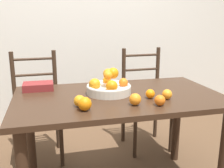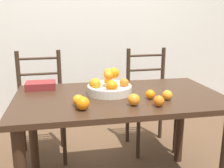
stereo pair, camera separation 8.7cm
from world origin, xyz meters
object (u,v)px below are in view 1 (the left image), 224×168
orange_loose_1 (167,94)px  orange_loose_3 (80,101)px  orange_loose_5 (150,94)px  book_stack (38,86)px  chair_right (145,101)px  orange_loose_0 (85,104)px  chair_left (37,109)px  fruit_bowl (109,86)px  orange_loose_4 (135,99)px  orange_loose_2 (160,100)px

orange_loose_1 → orange_loose_3: size_ratio=0.93×
orange_loose_5 → book_stack: 0.84m
chair_right → book_stack: (-1.03, -0.41, 0.32)m
orange_loose_0 → chair_left: 1.05m
fruit_bowl → orange_loose_4: fruit_bowl is taller
orange_loose_5 → book_stack: orange_loose_5 is taller
orange_loose_2 → chair_left: size_ratio=0.07×
chair_left → book_stack: size_ratio=4.57×
chair_left → book_stack: 0.52m
orange_loose_4 → orange_loose_5: (0.14, 0.11, -0.01)m
fruit_bowl → orange_loose_5: 0.30m
orange_loose_4 → chair_right: chair_right is taller
orange_loose_4 → orange_loose_5: 0.18m
orange_loose_0 → chair_right: 1.25m
book_stack → orange_loose_3: bearing=-61.1°
chair_left → book_stack: (0.04, -0.41, 0.32)m
fruit_bowl → orange_loose_1: bearing=-32.3°
fruit_bowl → orange_loose_4: bearing=-70.5°
orange_loose_2 → chair_right: size_ratio=0.07×
orange_loose_1 → chair_right: bearing=77.8°
orange_loose_4 → chair_left: bearing=124.6°
fruit_bowl → chair_right: bearing=50.1°
orange_loose_4 → orange_loose_5: bearing=37.3°
orange_loose_3 → book_stack: bearing=118.9°
orange_loose_5 → orange_loose_2: bearing=-89.9°
book_stack → fruit_bowl: bearing=-25.2°
orange_loose_5 → chair_right: (0.29, 0.81, -0.33)m
orange_loose_2 → orange_loose_5: bearing=90.1°
orange_loose_1 → orange_loose_5: bearing=156.4°
orange_loose_0 → orange_loose_1: bearing=8.8°
orange_loose_3 → book_stack: size_ratio=0.32×
orange_loose_0 → chair_left: (-0.32, 0.95, -0.34)m
chair_right → orange_loose_5: bearing=-111.5°
orange_loose_0 → orange_loose_4: orange_loose_0 is taller
orange_loose_1 → orange_loose_3: (-0.59, -0.01, 0.00)m
fruit_bowl → chair_right: (0.53, 0.64, -0.35)m
orange_loose_3 → chair_left: chair_left is taller
orange_loose_0 → orange_loose_4: size_ratio=1.08×
fruit_bowl → orange_loose_0: fruit_bowl is taller
chair_left → orange_loose_5: bearing=-48.9°
orange_loose_4 → orange_loose_3: bearing=170.7°
fruit_bowl → orange_loose_0: (-0.22, -0.31, -0.01)m
orange_loose_0 → chair_right: bearing=51.6°
orange_loose_0 → orange_loose_1: (0.56, 0.09, -0.01)m
orange_loose_2 → orange_loose_4: (-0.15, 0.05, 0.00)m
orange_loose_2 → book_stack: 0.93m
orange_loose_0 → orange_loose_1: size_ratio=1.21×
orange_loose_4 → book_stack: orange_loose_4 is taller
orange_loose_3 → chair_left: 0.98m
orange_loose_5 → chair_right: bearing=70.5°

